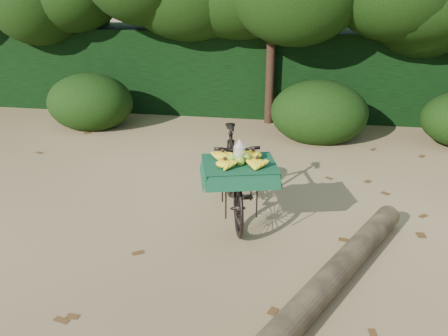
# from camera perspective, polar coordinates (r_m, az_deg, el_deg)

# --- Properties ---
(ground) EXTENTS (80.00, 80.00, 0.00)m
(ground) POSITION_cam_1_polar(r_m,az_deg,el_deg) (5.32, -5.34, -9.96)
(ground) COLOR tan
(ground) RESTS_ON ground
(vendor_bicycle) EXTENTS (1.13, 1.96, 1.11)m
(vendor_bicycle) POSITION_cam_1_polar(r_m,az_deg,el_deg) (5.84, 1.13, -0.65)
(vendor_bicycle) COLOR black
(vendor_bicycle) RESTS_ON ground
(fallen_log) EXTENTS (1.86, 3.38, 0.26)m
(fallen_log) POSITION_cam_1_polar(r_m,az_deg,el_deg) (4.61, 11.70, -14.02)
(fallen_log) COLOR brown
(fallen_log) RESTS_ON ground
(hedge_backdrop) EXTENTS (26.00, 1.80, 1.80)m
(hedge_backdrop) POSITION_cam_1_polar(r_m,az_deg,el_deg) (10.89, 3.38, 11.74)
(hedge_backdrop) COLOR black
(hedge_backdrop) RESTS_ON ground
(tree_row) EXTENTS (14.50, 2.00, 4.00)m
(tree_row) POSITION_cam_1_polar(r_m,az_deg,el_deg) (10.07, -0.91, 17.26)
(tree_row) COLOR black
(tree_row) RESTS_ON ground
(bush_clumps) EXTENTS (8.80, 1.70, 0.90)m
(bush_clumps) POSITION_cam_1_polar(r_m,az_deg,el_deg) (8.99, 4.92, 6.60)
(bush_clumps) COLOR black
(bush_clumps) RESTS_ON ground
(leaf_litter) EXTENTS (7.00, 7.30, 0.01)m
(leaf_litter) POSITION_cam_1_polar(r_m,az_deg,el_deg) (5.86, -3.67, -6.65)
(leaf_litter) COLOR #533216
(leaf_litter) RESTS_ON ground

